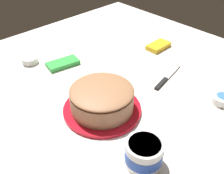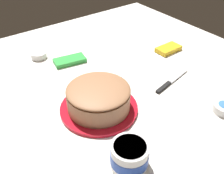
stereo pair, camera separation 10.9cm
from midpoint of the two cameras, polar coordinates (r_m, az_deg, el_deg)
The scene contains 8 objects.
ground_plane at distance 1.16m, azimuth -1.68°, elevation 0.19°, with size 1.54×1.54×0.00m, color silver.
frosted_cake at distance 1.00m, azimuth -5.31°, elevation -2.93°, with size 0.30×0.30×0.11m.
frosting_tub at distance 0.83m, azimuth 3.02°, elevation -14.15°, with size 0.12×0.12×0.09m.
spreading_knife at distance 1.20m, azimuth 8.99°, elevation 1.74°, with size 0.24×0.07×0.01m.
sprinkle_bowl_blue at distance 1.13m, azimuth 20.20°, elevation -2.43°, with size 0.09×0.09×0.04m.
sprinkle_bowl_orange at distance 1.39m, azimuth -19.48°, elevation 5.46°, with size 0.08×0.08×0.03m.
candy_box_lower at distance 1.32m, azimuth -12.87°, elevation 4.89°, with size 0.15×0.08×0.02m, color green.
candy_box_upper at distance 1.46m, azimuth 7.84°, elevation 8.69°, with size 0.13×0.07×0.02m, color yellow.
Camera 1 is at (-0.66, -0.66, 0.68)m, focal length 42.53 mm.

